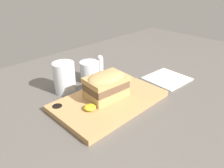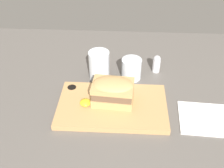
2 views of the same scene
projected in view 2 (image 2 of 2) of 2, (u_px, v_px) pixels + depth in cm
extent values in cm
cube|color=#56514C|center=(125.00, 113.00, 94.75)|extent=(197.01, 114.78, 2.00)
cube|color=tan|center=(114.00, 106.00, 94.65)|extent=(36.50, 22.53, 1.90)
cylinder|color=black|center=(73.00, 88.00, 101.38)|extent=(3.15, 3.15, 0.95)
cube|color=tan|center=(114.00, 98.00, 94.35)|extent=(14.23, 10.28, 2.95)
cube|color=brown|center=(114.00, 91.00, 92.64)|extent=(13.66, 9.87, 2.61)
cube|color=tan|center=(114.00, 86.00, 91.30)|extent=(14.23, 10.28, 1.77)
ellipsoid|color=tan|center=(114.00, 84.00, 90.84)|extent=(13.95, 10.07, 2.66)
ellipsoid|color=gold|center=(87.00, 103.00, 93.48)|extent=(3.78, 3.78, 1.51)
cylinder|color=silver|center=(100.00, 65.00, 105.45)|extent=(7.76, 7.76, 11.37)
cylinder|color=silver|center=(101.00, 72.00, 107.25)|extent=(6.83, 6.83, 5.12)
cylinder|color=silver|center=(133.00, 69.00, 106.53)|extent=(7.53, 7.53, 8.12)
cylinder|color=#5B141E|center=(133.00, 72.00, 107.31)|extent=(6.78, 6.78, 5.19)
cube|color=white|center=(205.00, 119.00, 90.97)|extent=(16.43, 16.01, 0.40)
cylinder|color=silver|center=(157.00, 66.00, 110.82)|extent=(3.02, 3.02, 5.21)
sphere|color=#B7B7BC|center=(158.00, 59.00, 108.89)|extent=(2.87, 2.87, 2.87)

